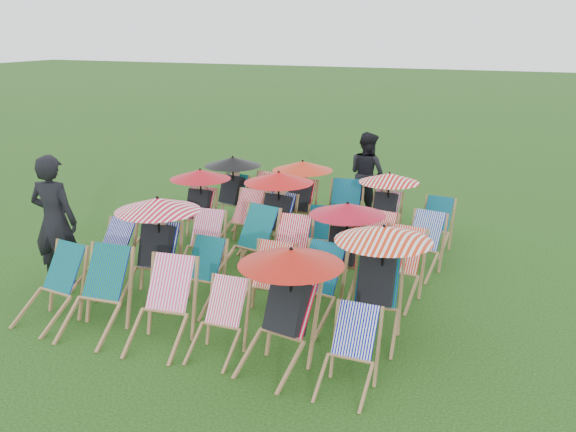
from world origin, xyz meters
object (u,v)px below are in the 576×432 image
at_px(deckchair_29, 433,226).
at_px(person_left, 54,221).
at_px(person_rear, 367,174).
at_px(deckchair_5, 348,354).
at_px(deckchair_0, 49,287).

height_order(deckchair_29, person_left, person_left).
xyz_separation_m(deckchair_29, person_rear, (-1.62, 1.61, 0.40)).
bearing_deg(person_left, deckchair_29, -148.72).
xyz_separation_m(deckchair_5, deckchair_29, (-0.05, 4.63, 0.01)).
relative_size(deckchair_0, deckchair_5, 1.14).
height_order(deckchair_5, person_rear, person_rear).
relative_size(person_left, person_rear, 1.16).
bearing_deg(person_rear, deckchair_0, 101.45).
distance_m(deckchair_0, person_rear, 6.61).
bearing_deg(person_left, deckchair_5, 161.09).
height_order(deckchair_5, person_left, person_left).
relative_size(deckchair_29, person_left, 0.44).
height_order(deckchair_5, deckchair_29, deckchair_29).
xyz_separation_m(deckchair_29, person_left, (-4.65, -3.60, 0.53)).
xyz_separation_m(deckchair_0, deckchair_5, (3.94, -0.05, -0.06)).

